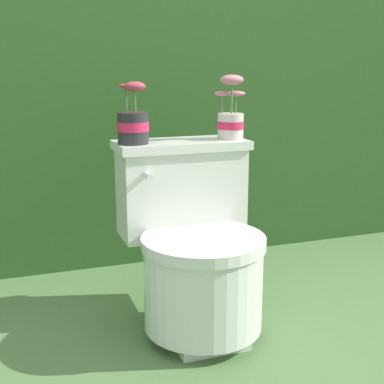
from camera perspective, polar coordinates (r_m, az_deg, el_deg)
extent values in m
plane|color=#4C703D|center=(1.85, -1.42, -15.52)|extent=(12.00, 12.00, 0.00)
cube|color=#284C1E|center=(2.78, -9.15, 7.94)|extent=(3.35, 0.87, 1.28)
cube|color=silver|center=(1.87, 1.22, -14.60)|extent=(0.23, 0.28, 0.04)
cylinder|color=silver|center=(1.80, 1.25, -10.12)|extent=(0.39, 0.39, 0.28)
cylinder|color=silver|center=(1.74, 1.27, -5.37)|extent=(0.41, 0.41, 0.04)
cube|color=silver|center=(1.92, -1.15, 0.03)|extent=(0.44, 0.19, 0.31)
cube|color=silver|center=(1.88, -1.17, 5.05)|extent=(0.46, 0.21, 0.03)
cylinder|color=silver|center=(1.74, -4.73, 1.74)|extent=(0.02, 0.05, 0.02)
cylinder|color=#262628|center=(1.81, -6.32, 6.80)|extent=(0.10, 0.10, 0.11)
cylinder|color=#D1234C|center=(1.81, -6.32, 6.97)|extent=(0.11, 0.11, 0.03)
cylinder|color=#332319|center=(1.81, -6.35, 8.28)|extent=(0.09, 0.09, 0.01)
cylinder|color=#4C753D|center=(1.79, -6.09, 9.63)|extent=(0.01, 0.01, 0.07)
ellipsoid|color=#93333D|center=(1.79, -6.13, 11.13)|extent=(0.07, 0.05, 0.03)
cylinder|color=#4C753D|center=(1.82, -7.05, 9.78)|extent=(0.01, 0.01, 0.08)
ellipsoid|color=#93333D|center=(1.82, -7.09, 11.18)|extent=(0.05, 0.04, 0.01)
cylinder|color=beige|center=(1.93, 4.13, 7.01)|extent=(0.09, 0.09, 0.09)
cylinder|color=#D1234C|center=(1.92, 4.13, 7.15)|extent=(0.10, 0.10, 0.03)
cylinder|color=#332319|center=(1.92, 4.15, 8.18)|extent=(0.08, 0.08, 0.01)
cylinder|color=#4C753D|center=(1.91, 4.24, 9.92)|extent=(0.01, 0.01, 0.11)
ellipsoid|color=#B26B75|center=(1.90, 4.28, 11.84)|extent=(0.09, 0.06, 0.04)
cylinder|color=#4C753D|center=(1.94, 4.67, 9.32)|extent=(0.01, 0.01, 0.06)
ellipsoid|color=#B26B75|center=(1.94, 4.69, 10.42)|extent=(0.07, 0.05, 0.02)
cylinder|color=#4C753D|center=(1.92, 3.22, 9.33)|extent=(0.01, 0.01, 0.06)
ellipsoid|color=#B26B75|center=(1.92, 3.24, 10.45)|extent=(0.06, 0.04, 0.02)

